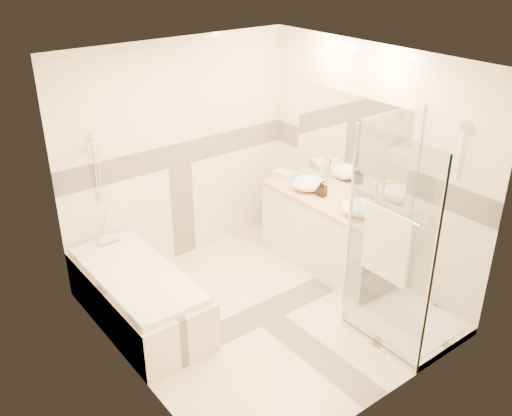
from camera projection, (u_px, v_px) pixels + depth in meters
room at (268, 198)px, 5.21m from camera, size 2.82×3.02×2.52m
bathtub at (138, 294)px, 5.49m from camera, size 0.75×1.70×0.56m
vanity at (326, 232)px, 6.37m from camera, size 0.58×1.62×0.85m
shower_enclosure at (399, 286)px, 5.27m from camera, size 0.96×0.93×2.04m
vessel_sink_near at (308, 183)px, 6.35m from camera, size 0.38×0.38×0.15m
vessel_sink_far at (360, 207)px, 5.79m from camera, size 0.38×0.38×0.15m
faucet_near at (322, 172)px, 6.43m from camera, size 0.11×0.03×0.27m
faucet_far at (375, 194)px, 5.88m from camera, size 0.11×0.03×0.27m
amenity_bottle_a at (323, 189)px, 6.18m from camera, size 0.09×0.09×0.18m
amenity_bottle_b at (320, 189)px, 6.21m from camera, size 0.12×0.12×0.15m
folded_towels at (285, 175)px, 6.65m from camera, size 0.21×0.29×0.08m
rolled_towel at (108, 239)px, 5.85m from camera, size 0.21×0.10×0.10m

